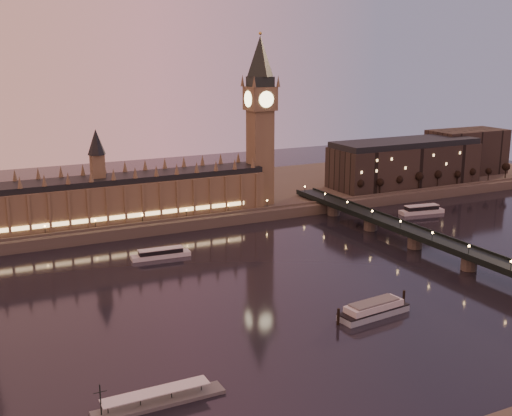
{
  "coord_description": "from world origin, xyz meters",
  "views": [
    {
      "loc": [
        -122.83,
        -227.76,
        99.49
      ],
      "look_at": [
        8.27,
        35.0,
        26.95
      ],
      "focal_mm": 45.0,
      "sensor_mm": 36.0,
      "label": 1
    }
  ],
  "objects_px": {
    "cruise_boat_b": "(422,210)",
    "moored_barge": "(374,309)",
    "cruise_boat_a": "(161,254)",
    "pontoon_pier": "(159,401)"
  },
  "relations": [
    {
      "from": "cruise_boat_a",
      "to": "pontoon_pier",
      "type": "distance_m",
      "value": 135.97
    },
    {
      "from": "cruise_boat_a",
      "to": "cruise_boat_b",
      "type": "distance_m",
      "value": 174.39
    },
    {
      "from": "cruise_boat_a",
      "to": "pontoon_pier",
      "type": "xyz_separation_m",
      "value": [
        -43.3,
        -128.89,
        -0.92
      ]
    },
    {
      "from": "moored_barge",
      "to": "pontoon_pier",
      "type": "relative_size",
      "value": 0.89
    },
    {
      "from": "pontoon_pier",
      "to": "cruise_boat_b",
      "type": "bearing_deg",
      "value": 32.85
    },
    {
      "from": "pontoon_pier",
      "to": "moored_barge",
      "type": "bearing_deg",
      "value": 14.31
    },
    {
      "from": "cruise_boat_b",
      "to": "pontoon_pier",
      "type": "distance_m",
      "value": 258.69
    },
    {
      "from": "cruise_boat_b",
      "to": "moored_barge",
      "type": "xyz_separation_m",
      "value": [
        -123.37,
        -116.36,
        0.36
      ]
    },
    {
      "from": "cruise_boat_b",
      "to": "moored_barge",
      "type": "height_order",
      "value": "moored_barge"
    },
    {
      "from": "cruise_boat_a",
      "to": "cruise_boat_b",
      "type": "relative_size",
      "value": 1.0
    }
  ]
}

